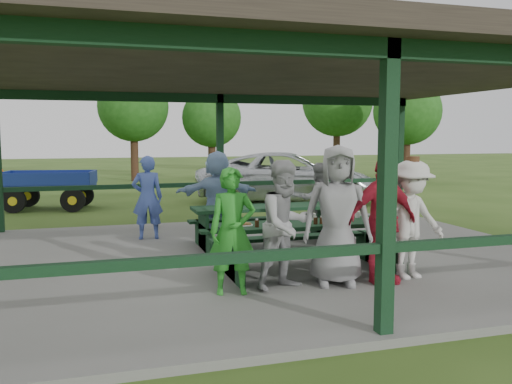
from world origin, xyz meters
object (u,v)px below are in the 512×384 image
object	(u,v)px
picnic_table_near	(308,240)
spectator_blue	(147,197)
contestant_grey_mid	(337,215)
pickup_truck	(288,177)
contestant_green	(232,231)
spectator_lblue	(217,195)
contestant_grey_left	(286,225)
contestant_white_fedora	(411,219)
farm_trailer	(49,189)
picnic_table_far	(267,220)
spectator_grey	(318,199)
contestant_red	(382,220)

from	to	relation	value
picnic_table_near	spectator_blue	size ratio (longest dim) A/B	1.66
contestant_grey_mid	pickup_truck	size ratio (longest dim) A/B	0.33
picnic_table_near	contestant_grey_mid	world-z (taller)	contestant_grey_mid
contestant_green	spectator_lblue	bearing A→B (deg)	89.56
spectator_lblue	spectator_blue	bearing A→B (deg)	-9.23
contestant_green	contestant_grey_left	distance (m)	0.74
contestant_white_fedora	farm_trailer	world-z (taller)	contestant_white_fedora
contestant_green	contestant_grey_left	world-z (taller)	contestant_grey_left
picnic_table_far	pickup_truck	bearing A→B (deg)	66.85
spectator_lblue	contestant_grey_left	bearing A→B (deg)	97.49
contestant_grey_left	spectator_lblue	xyz separation A→B (m)	(-0.10, 3.73, 0.01)
spectator_grey	farm_trailer	size ratio (longest dim) A/B	0.43
contestant_green	pickup_truck	world-z (taller)	contestant_green
contestant_grey_left	contestant_grey_mid	world-z (taller)	contestant_grey_mid
spectator_lblue	spectator_grey	bearing A→B (deg)	-179.11
contestant_grey_left	pickup_truck	size ratio (longest dim) A/B	0.30
farm_trailer	contestant_red	bearing A→B (deg)	-53.28
contestant_grey_left	farm_trailer	size ratio (longest dim) A/B	0.50
picnic_table_near	contestant_grey_left	size ratio (longest dim) A/B	1.59
contestant_white_fedora	farm_trailer	bearing A→B (deg)	112.96
contestant_green	contestant_white_fedora	size ratio (longest dim) A/B	0.94
contestant_green	spectator_blue	distance (m)	4.17
picnic_table_near	spectator_grey	size ratio (longest dim) A/B	1.84
contestant_red	spectator_blue	world-z (taller)	contestant_red
contestant_red	contestant_white_fedora	size ratio (longest dim) A/B	1.01
picnic_table_near	spectator_grey	bearing A→B (deg)	64.19
contestant_grey_left	spectator_blue	distance (m)	4.33
spectator_grey	farm_trailer	xyz separation A→B (m)	(-5.66, 6.45, -0.25)
contestant_red	spectator_lblue	bearing A→B (deg)	108.67
contestant_grey_left	contestant_grey_mid	bearing A→B (deg)	-19.20
contestant_green	spectator_blue	size ratio (longest dim) A/B	0.99
picnic_table_far	farm_trailer	bearing A→B (deg)	120.79
pickup_truck	farm_trailer	distance (m)	7.26
contestant_grey_left	pickup_truck	bearing A→B (deg)	51.27
contestant_white_fedora	farm_trailer	size ratio (longest dim) A/B	0.51
contestant_grey_mid	pickup_truck	xyz separation A→B (m)	(2.81, 9.63, -0.26)
spectator_grey	pickup_truck	size ratio (longest dim) A/B	0.26
picnic_table_near	contestant_white_fedora	xyz separation A→B (m)	(1.27, -0.76, 0.37)
picnic_table_far	farm_trailer	size ratio (longest dim) A/B	0.79
contestant_red	spectator_grey	size ratio (longest dim) A/B	1.19
contestant_grey_left	pickup_truck	xyz separation A→B (m)	(3.55, 9.62, -0.16)
picnic_table_far	contestant_grey_left	bearing A→B (deg)	-102.58
picnic_table_near	pickup_truck	bearing A→B (deg)	71.72
picnic_table_far	pickup_truck	size ratio (longest dim) A/B	0.47
picnic_table_near	picnic_table_far	world-z (taller)	same
picnic_table_near	contestant_red	xyz separation A→B (m)	(0.76, -0.86, 0.41)
spectator_blue	spectator_grey	distance (m)	3.45
spectator_blue	spectator_grey	bearing A→B (deg)	173.59
spectator_blue	pickup_truck	bearing A→B (deg)	-129.38
picnic_table_near	contestant_white_fedora	bearing A→B (deg)	-30.92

